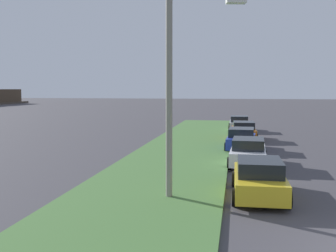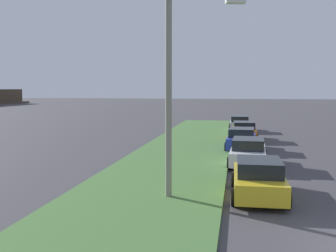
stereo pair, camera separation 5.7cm
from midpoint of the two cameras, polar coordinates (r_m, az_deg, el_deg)
grass_median at (r=20.70m, az=0.06°, el=-5.87°), size 60.00×6.00×0.12m
parked_car_yellow at (r=15.54m, az=12.76°, el=-7.32°), size 4.32×2.06×1.47m
parked_car_white at (r=21.75m, az=11.29°, el=-3.68°), size 4.37×2.16×1.47m
parked_car_blue at (r=27.21m, az=10.36°, el=-1.85°), size 4.38×2.18×1.47m
parked_car_orange at (r=32.52m, az=10.68°, el=-0.69°), size 4.35×2.12×1.47m
parked_car_silver at (r=39.14m, az=10.07°, el=0.34°), size 4.32×2.05×1.47m
streetlight at (r=14.54m, az=1.45°, el=6.52°), size 0.90×2.84×7.50m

